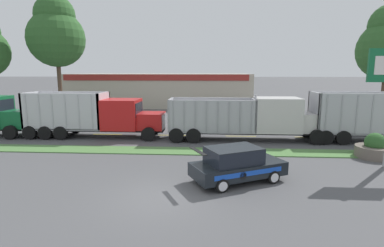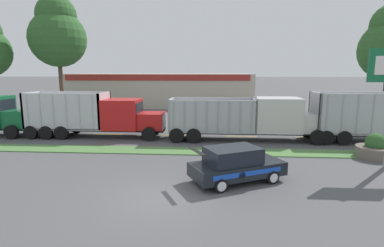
{
  "view_description": "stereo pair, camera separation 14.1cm",
  "coord_description": "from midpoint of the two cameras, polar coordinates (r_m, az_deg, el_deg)",
  "views": [
    {
      "loc": [
        1.97,
        -11.36,
        5.04
      ],
      "look_at": [
        0.79,
        7.05,
        1.85
      ],
      "focal_mm": 28.0,
      "sensor_mm": 36.0,
      "label": 1
    },
    {
      "loc": [
        2.11,
        -11.35,
        5.04
      ],
      "look_at": [
        0.79,
        7.05,
        1.85
      ],
      "focal_mm": 28.0,
      "sensor_mm": 36.0,
      "label": 2
    }
  ],
  "objects": [
    {
      "name": "ground_plane",
      "position": [
        12.59,
        -6.15,
        -13.85
      ],
      "size": [
        600.0,
        600.0,
        0.0
      ],
      "primitive_type": "plane",
      "color": "#515154"
    },
    {
      "name": "grass_verge",
      "position": [
        19.29,
        -2.54,
        -5.25
      ],
      "size": [
        120.0,
        1.79,
        0.06
      ],
      "primitive_type": "cube",
      "color": "#517F42",
      "rests_on": "ground_plane"
    },
    {
      "name": "centre_line_2",
      "position": [
        27.69,
        -26.55,
        -1.71
      ],
      "size": [
        2.4,
        0.14,
        0.01
      ],
      "primitive_type": "cube",
      "color": "yellow",
      "rests_on": "ground_plane"
    },
    {
      "name": "centre_line_3",
      "position": [
        25.41,
        -15.95,
        -2.0
      ],
      "size": [
        2.4,
        0.14,
        0.01
      ],
      "primitive_type": "cube",
      "color": "yellow",
      "rests_on": "ground_plane"
    },
    {
      "name": "centre_line_4",
      "position": [
        24.15,
        -3.78,
        -2.24
      ],
      "size": [
        2.4,
        0.14,
        0.01
      ],
      "primitive_type": "cube",
      "color": "yellow",
      "rests_on": "ground_plane"
    },
    {
      "name": "centre_line_5",
      "position": [
        24.06,
        9.09,
        -2.39
      ],
      "size": [
        2.4,
        0.14,
        0.01
      ],
      "primitive_type": "cube",
      "color": "yellow",
      "rests_on": "ground_plane"
    },
    {
      "name": "centre_line_6",
      "position": [
        25.16,
        21.43,
        -2.42
      ],
      "size": [
        2.4,
        0.14,
        0.01
      ],
      "primitive_type": "cube",
      "color": "yellow",
      "rests_on": "ground_plane"
    },
    {
      "name": "centre_line_7",
      "position": [
        27.3,
        32.3,
        -2.36
      ],
      "size": [
        2.4,
        0.14,
        0.01
      ],
      "primitive_type": "cube",
      "color": "yellow",
      "rests_on": "ground_plane"
    },
    {
      "name": "dump_truck_mid",
      "position": [
        24.22,
        -16.11,
        1.2
      ],
      "size": [
        10.68,
        2.83,
        3.48
      ],
      "color": "black",
      "rests_on": "ground_plane"
    },
    {
      "name": "dump_truck_trail",
      "position": [
        22.68,
        13.18,
        0.92
      ],
      "size": [
        11.57,
        2.75,
        3.46
      ],
      "color": "black",
      "rests_on": "ground_plane"
    },
    {
      "name": "rally_car",
      "position": [
        14.07,
        8.18,
        -7.68
      ],
      "size": [
        4.68,
        3.6,
        1.68
      ],
      "color": "black",
      "rests_on": "ground_plane"
    },
    {
      "name": "stone_planter",
      "position": [
        20.83,
        31.24,
        -4.13
      ],
      "size": [
        2.11,
        2.11,
        1.49
      ],
      "color": "#6B6056",
      "rests_on": "ground_plane"
    },
    {
      "name": "store_building_backdrop",
      "position": [
        46.84,
        -5.82,
        6.5
      ],
      "size": [
        26.46,
        12.1,
        4.74
      ],
      "color": "#BCB29E",
      "rests_on": "ground_plane"
    },
    {
      "name": "tree_behind_left",
      "position": [
        36.59,
        -24.58,
        15.41
      ],
      "size": [
        6.03,
        6.03,
        13.08
      ],
      "color": "brown",
      "rests_on": "ground_plane"
    }
  ]
}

